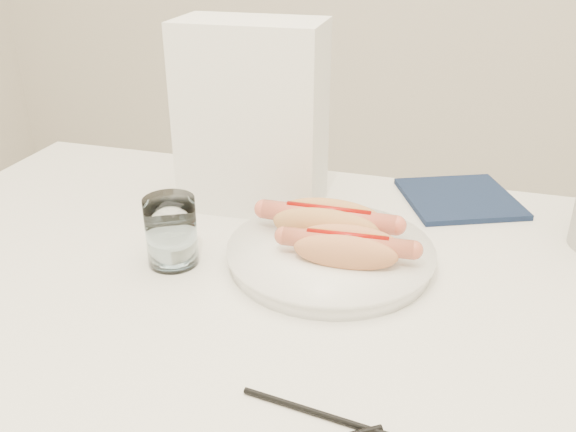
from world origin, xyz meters
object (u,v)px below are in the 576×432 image
(hotdog_left, at_px, (328,222))
(table, at_px, (295,340))
(water_glass, at_px, (171,231))
(napkin_box, at_px, (252,117))
(plate, at_px, (330,256))
(hotdog_right, at_px, (347,248))

(hotdog_left, bearing_deg, table, -95.27)
(table, distance_m, water_glass, 0.20)
(table, xyz_separation_m, napkin_box, (-0.13, 0.24, 0.20))
(plate, bearing_deg, water_glass, -164.52)
(plate, xyz_separation_m, water_glass, (-0.19, -0.05, 0.03))
(hotdog_left, xyz_separation_m, napkin_box, (-0.14, 0.12, 0.09))
(water_glass, relative_size, napkin_box, 0.32)
(plate, distance_m, hotdog_left, 0.05)
(hotdog_left, relative_size, water_glass, 1.96)
(hotdog_left, xyz_separation_m, water_glass, (-0.18, -0.08, 0.00))
(table, relative_size, hotdog_right, 7.61)
(plate, relative_size, water_glass, 2.84)
(table, height_order, napkin_box, napkin_box)
(table, relative_size, hotdog_left, 6.86)
(table, xyz_separation_m, hotdog_left, (0.01, 0.12, 0.10))
(table, bearing_deg, hotdog_right, 54.14)
(table, xyz_separation_m, plate, (0.02, 0.09, 0.07))
(plate, distance_m, napkin_box, 0.25)
(table, distance_m, plate, 0.12)
(table, height_order, hotdog_left, hotdog_left)
(hotdog_right, distance_m, napkin_box, 0.27)
(plate, distance_m, water_glass, 0.20)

